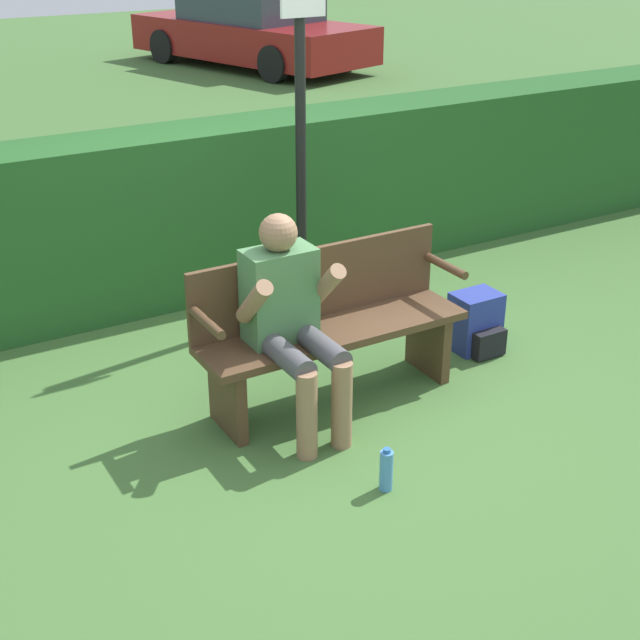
# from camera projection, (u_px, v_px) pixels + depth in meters

# --- Properties ---
(ground_plane) EXTENTS (40.00, 40.00, 0.00)m
(ground_plane) POSITION_uv_depth(u_px,v_px,m) (334.00, 399.00, 5.15)
(ground_plane) COLOR #426B33
(hedge_back) EXTENTS (12.00, 0.57, 1.20)m
(hedge_back) POSITION_uv_depth(u_px,v_px,m) (198.00, 212.00, 6.35)
(hedge_back) COLOR #235623
(hedge_back) RESTS_ON ground
(park_bench) EXTENTS (1.57, 0.41, 0.87)m
(park_bench) POSITION_uv_depth(u_px,v_px,m) (329.00, 324.00, 5.00)
(park_bench) COLOR #513823
(park_bench) RESTS_ON ground
(person_seated) EXTENTS (0.51, 0.64, 1.16)m
(person_seated) POSITION_uv_depth(u_px,v_px,m) (290.00, 315.00, 4.67)
(person_seated) COLOR #4C7F4C
(person_seated) RESTS_ON ground
(backpack) EXTENTS (0.29, 0.30, 0.38)m
(backpack) POSITION_uv_depth(u_px,v_px,m) (476.00, 324.00, 5.65)
(backpack) COLOR #283893
(backpack) RESTS_ON ground
(water_bottle) EXTENTS (0.07, 0.07, 0.23)m
(water_bottle) POSITION_uv_depth(u_px,v_px,m) (386.00, 470.00, 4.31)
(water_bottle) COLOR #4C8CCC
(water_bottle) RESTS_ON ground
(signpost) EXTENTS (0.30, 0.09, 2.23)m
(signpost) POSITION_uv_depth(u_px,v_px,m) (301.00, 135.00, 5.78)
(signpost) COLOR black
(signpost) RESTS_ON ground
(parked_car) EXTENTS (2.95, 4.79, 1.27)m
(parked_car) POSITION_uv_depth(u_px,v_px,m) (251.00, 30.00, 15.31)
(parked_car) COLOR maroon
(parked_car) RESTS_ON ground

